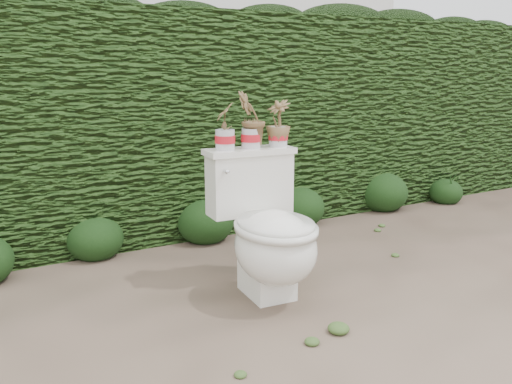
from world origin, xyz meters
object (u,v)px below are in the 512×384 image
toilet (269,233)px  potted_plant_left (225,128)px  potted_plant_right (278,125)px  potted_plant_center (251,121)px

toilet → potted_plant_left: 0.61m
potted_plant_left → potted_plant_right: (0.32, -0.03, 0.00)m
potted_plant_left → potted_plant_center: (0.15, -0.01, 0.03)m
toilet → potted_plant_center: bearing=87.9°
toilet → potted_plant_right: 0.62m
potted_plant_left → potted_plant_center: potted_plant_center is taller
toilet → potted_plant_right: (0.20, 0.22, 0.54)m
potted_plant_left → potted_plant_right: size_ratio=0.97×
toilet → potted_plant_left: size_ratio=3.25×
potted_plant_left → toilet: bearing=51.3°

